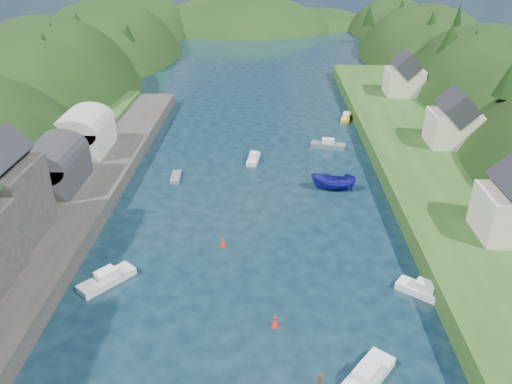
{
  "coord_description": "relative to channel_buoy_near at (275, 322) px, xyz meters",
  "views": [
    {
      "loc": [
        1.45,
        -23.66,
        30.58
      ],
      "look_at": [
        0.0,
        28.0,
        4.0
      ],
      "focal_mm": 35.0,
      "sensor_mm": 36.0,
      "label": 1
    }
  ],
  "objects": [
    {
      "name": "ground",
      "position": [
        -2.16,
        40.04,
        -0.48
      ],
      "size": [
        600.0,
        600.0,
        0.0
      ],
      "primitive_type": "plane",
      "color": "black",
      "rests_on": "ground"
    },
    {
      "name": "hillside_left",
      "position": [
        -47.16,
        65.04,
        -8.51
      ],
      "size": [
        44.0,
        245.56,
        52.0
      ],
      "color": "black",
      "rests_on": "ground"
    },
    {
      "name": "hillside_right",
      "position": [
        42.84,
        65.04,
        -7.89
      ],
      "size": [
        36.0,
        245.56,
        48.0
      ],
      "color": "black",
      "rests_on": "ground"
    },
    {
      "name": "far_hills",
      "position": [
        -0.95,
        164.04,
        -11.28
      ],
      "size": [
        103.0,
        68.0,
        44.0
      ],
      "color": "black",
      "rests_on": "ground"
    },
    {
      "name": "hill_trees",
      "position": [
        -1.19,
        54.53,
        10.52
      ],
      "size": [
        91.6,
        147.64,
        12.38
      ],
      "color": "black",
      "rests_on": "ground"
    },
    {
      "name": "quay_left",
      "position": [
        -26.16,
        10.04,
        0.52
      ],
      "size": [
        12.0,
        110.0,
        2.0
      ],
      "primitive_type": "cube",
      "color": "#2D2B28",
      "rests_on": "ground"
    },
    {
      "name": "boat_sheds",
      "position": [
        -28.16,
        29.04,
        4.79
      ],
      "size": [
        7.0,
        21.0,
        7.5
      ],
      "color": "#2D2D30",
      "rests_on": "quay_left"
    },
    {
      "name": "terrace_right",
      "position": [
        22.84,
        30.04,
        0.72
      ],
      "size": [
        16.0,
        120.0,
        2.4
      ],
      "primitive_type": "cube",
      "color": "#234719",
      "rests_on": "ground"
    },
    {
      "name": "right_bank_cottages",
      "position": [
        25.84,
        38.37,
        5.36
      ],
      "size": [
        9.0,
        59.24,
        8.41
      ],
      "color": "beige",
      "rests_on": "terrace_right"
    },
    {
      "name": "channel_buoy_near",
      "position": [
        0.0,
        0.0,
        0.0
      ],
      "size": [
        0.7,
        0.7,
        1.1
      ],
      "color": "red",
      "rests_on": "ground"
    },
    {
      "name": "channel_buoy_far",
      "position": [
        -5.69,
        12.56,
        0.0
      ],
      "size": [
        0.7,
        0.7,
        1.1
      ],
      "color": "red",
      "rests_on": "ground"
    },
    {
      "name": "moored_boats",
      "position": [
        -0.49,
        6.51,
        0.28
      ],
      "size": [
        36.11,
        85.39,
        2.39
      ],
      "color": "white",
      "rests_on": "ground"
    }
  ]
}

